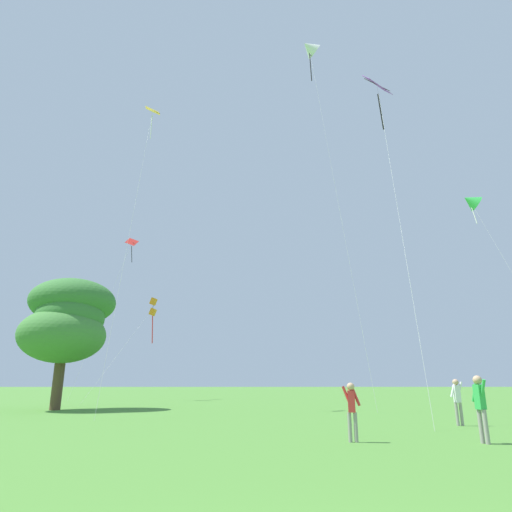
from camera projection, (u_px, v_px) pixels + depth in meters
kite_red_high at (129, 251)px, 48.06m from camera, size 3.92×5.25×16.94m
kite_yellow_diamond at (150, 126)px, 30.83m from camera, size 1.14×8.30×20.68m
kite_orange_box at (153, 308)px, 42.79m from camera, size 2.95×10.19×9.50m
kite_white_distant at (309, 48)px, 38.97m from camera, size 2.87×8.22×30.78m
kite_green_small at (471, 201)px, 37.17m from camera, size 2.72×7.45×17.08m
kite_purple_streamer at (379, 96)px, 29.81m from camera, size 3.54×11.27×21.94m
person_in_blue_jacket at (352, 406)px, 12.11m from camera, size 0.50×0.21×1.53m
person_in_red_shirt at (457, 397)px, 16.72m from camera, size 0.54×0.23×1.67m
person_foreground_watcher at (480, 402)px, 11.83m from camera, size 0.25×0.55×1.72m
tree_right_cluster at (68, 319)px, 27.50m from camera, size 5.26×6.09×7.96m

